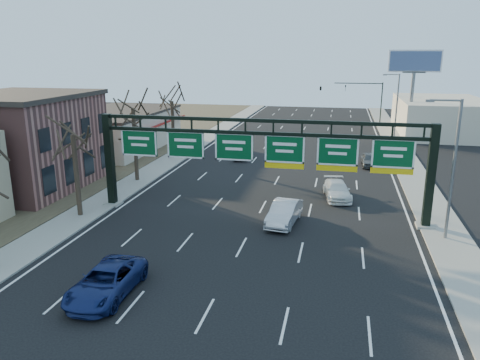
% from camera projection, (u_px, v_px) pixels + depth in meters
% --- Properties ---
extents(ground, '(160.00, 160.00, 0.00)m').
position_uv_depth(ground, '(234.00, 261.00, 27.15)').
color(ground, black).
rests_on(ground, ground).
extents(sidewalk_left, '(3.00, 120.00, 0.12)m').
position_uv_depth(sidewalk_left, '(157.00, 168.00, 48.60)').
color(sidewalk_left, gray).
rests_on(sidewalk_left, ground).
extents(sidewalk_right, '(3.00, 120.00, 0.12)m').
position_uv_depth(sidewalk_right, '(417.00, 182.00, 43.36)').
color(sidewalk_right, gray).
rests_on(sidewalk_right, ground).
extents(dirt_strip_left, '(21.00, 120.00, 0.06)m').
position_uv_depth(dirt_strip_left, '(53.00, 162.00, 51.11)').
color(dirt_strip_left, '#473D2B').
rests_on(dirt_strip_left, ground).
extents(lane_markings, '(21.60, 120.00, 0.01)m').
position_uv_depth(lane_markings, '(280.00, 175.00, 45.99)').
color(lane_markings, white).
rests_on(lane_markings, ground).
extents(sign_gantry, '(24.60, 1.20, 7.20)m').
position_uv_depth(sign_gantry, '(261.00, 154.00, 33.43)').
color(sign_gantry, black).
rests_on(sign_gantry, ground).
extents(brick_block, '(10.40, 12.40, 8.30)m').
position_uv_depth(brick_block, '(23.00, 141.00, 40.82)').
color(brick_block, '#90554E').
rests_on(brick_block, ground).
extents(cream_strip, '(10.90, 18.40, 4.70)m').
position_uv_depth(cream_strip, '(119.00, 129.00, 58.25)').
color(cream_strip, beige).
rests_on(cream_strip, ground).
extents(building_right_distant, '(12.00, 20.00, 5.00)m').
position_uv_depth(building_right_distant, '(440.00, 116.00, 69.50)').
color(building_right_distant, beige).
rests_on(building_right_distant, ground).
extents(tree_gantry, '(3.60, 3.60, 8.48)m').
position_uv_depth(tree_gantry, '(71.00, 120.00, 32.60)').
color(tree_gantry, '#32261C').
rests_on(tree_gantry, sidewalk_left).
extents(tree_mid, '(3.60, 3.60, 9.24)m').
position_uv_depth(tree_mid, '(132.00, 96.00, 41.83)').
color(tree_mid, '#32261C').
rests_on(tree_mid, sidewalk_left).
extents(tree_far, '(3.60, 3.60, 8.86)m').
position_uv_depth(tree_far, '(172.00, 92.00, 51.35)').
color(tree_far, '#32261C').
rests_on(tree_far, sidewalk_left).
extents(streetlight_near, '(2.15, 0.22, 9.00)m').
position_uv_depth(streetlight_near, '(452.00, 163.00, 28.90)').
color(streetlight_near, slate).
rests_on(streetlight_near, sidewalk_right).
extents(streetlight_far, '(2.15, 0.22, 9.00)m').
position_uv_depth(streetlight_far, '(396.00, 104.00, 60.94)').
color(streetlight_far, slate).
rests_on(streetlight_far, sidewalk_right).
extents(billboard_right, '(7.00, 0.50, 12.00)m').
position_uv_depth(billboard_right, '(414.00, 72.00, 64.06)').
color(billboard_right, slate).
rests_on(billboard_right, ground).
extents(traffic_signal_mast, '(10.16, 0.54, 7.00)m').
position_uv_depth(traffic_signal_mast, '(343.00, 91.00, 76.35)').
color(traffic_signal_mast, black).
rests_on(traffic_signal_mast, ground).
extents(car_blue_suv, '(2.48, 5.36, 1.49)m').
position_uv_depth(car_blue_suv, '(106.00, 282.00, 23.09)').
color(car_blue_suv, navy).
rests_on(car_blue_suv, ground).
extents(car_silver_sedan, '(2.25, 4.96, 1.58)m').
position_uv_depth(car_silver_sedan, '(284.00, 213.00, 32.82)').
color(car_silver_sedan, '#B7B6BB').
rests_on(car_silver_sedan, ground).
extents(car_white_wagon, '(2.69, 5.01, 1.38)m').
position_uv_depth(car_white_wagon, '(337.00, 190.00, 38.56)').
color(car_white_wagon, white).
rests_on(car_white_wagon, ground).
extents(car_grey_far, '(1.80, 4.12, 1.38)m').
position_uv_depth(car_grey_far, '(370.00, 160.00, 49.39)').
color(car_grey_far, '#474B4C').
rests_on(car_grey_far, ground).
extents(car_silver_distant, '(2.38, 4.78, 1.51)m').
position_uv_depth(car_silver_distant, '(241.00, 152.00, 53.19)').
color(car_silver_distant, '#B8B7BC').
rests_on(car_silver_distant, ground).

